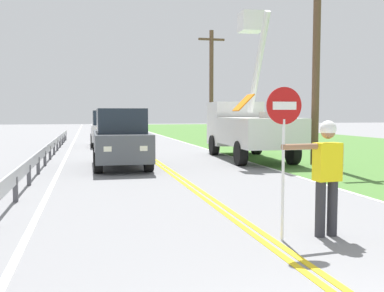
# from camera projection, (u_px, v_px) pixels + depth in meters

# --- Properties ---
(grass_verge_right) EXTENTS (16.00, 110.00, 0.01)m
(grass_verge_right) POSITION_uv_depth(u_px,v_px,m) (349.00, 148.00, 24.78)
(grass_verge_right) COLOR #477533
(grass_verge_right) RESTS_ON ground
(centerline_yellow_left) EXTENTS (0.11, 110.00, 0.01)m
(centerline_yellow_left) POSITION_uv_depth(u_px,v_px,m) (141.00, 152.00, 22.12)
(centerline_yellow_left) COLOR yellow
(centerline_yellow_left) RESTS_ON ground
(centerline_yellow_right) EXTENTS (0.11, 110.00, 0.01)m
(centerline_yellow_right) POSITION_uv_depth(u_px,v_px,m) (144.00, 152.00, 22.16)
(centerline_yellow_right) COLOR yellow
(centerline_yellow_right) RESTS_ON ground
(edge_line_right) EXTENTS (0.12, 110.00, 0.01)m
(edge_line_right) POSITION_uv_depth(u_px,v_px,m) (212.00, 151.00, 22.96)
(edge_line_right) COLOR silver
(edge_line_right) RESTS_ON ground
(edge_line_left) EXTENTS (0.12, 110.00, 0.01)m
(edge_line_left) POSITION_uv_depth(u_px,v_px,m) (68.00, 154.00, 21.32)
(edge_line_left) COLOR silver
(edge_line_left) RESTS_ON ground
(flagger_worker) EXTENTS (1.09, 0.27, 1.83)m
(flagger_worker) POSITION_uv_depth(u_px,v_px,m) (327.00, 170.00, 6.93)
(flagger_worker) COLOR #2D2D33
(flagger_worker) RESTS_ON ground
(stop_sign_paddle) EXTENTS (0.56, 0.04, 2.33)m
(stop_sign_paddle) POSITION_uv_depth(u_px,v_px,m) (284.00, 129.00, 6.64)
(stop_sign_paddle) COLOR silver
(stop_sign_paddle) RESTS_ON ground
(utility_bucket_truck) EXTENTS (2.95, 6.91, 6.10)m
(utility_bucket_truck) POSITION_uv_depth(u_px,v_px,m) (247.00, 125.00, 19.00)
(utility_bucket_truck) COLOR silver
(utility_bucket_truck) RESTS_ON ground
(oncoming_suv_nearest) EXTENTS (1.93, 4.61, 2.10)m
(oncoming_suv_nearest) POSITION_uv_depth(u_px,v_px,m) (121.00, 138.00, 15.85)
(oncoming_suv_nearest) COLOR #4C5156
(oncoming_suv_nearest) RESTS_ON ground
(oncoming_suv_second) EXTENTS (1.92, 4.61, 2.10)m
(oncoming_suv_second) POSITION_uv_depth(u_px,v_px,m) (107.00, 128.00, 26.35)
(oncoming_suv_second) COLOR silver
(oncoming_suv_second) RESTS_ON ground
(utility_pole_near) EXTENTS (1.80, 0.28, 8.56)m
(utility_pole_near) POSITION_uv_depth(u_px,v_px,m) (316.00, 45.00, 16.44)
(utility_pole_near) COLOR brown
(utility_pole_near) RESTS_ON ground
(utility_pole_mid) EXTENTS (1.80, 0.28, 7.51)m
(utility_pole_mid) POSITION_uv_depth(u_px,v_px,m) (211.00, 84.00, 30.06)
(utility_pole_mid) COLOR brown
(utility_pole_mid) RESTS_ON ground
(guardrail_left_shoulder) EXTENTS (0.10, 32.00, 0.71)m
(guardrail_left_shoulder) POSITION_uv_depth(u_px,v_px,m) (47.00, 149.00, 17.44)
(guardrail_left_shoulder) COLOR #9EA0A3
(guardrail_left_shoulder) RESTS_ON ground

